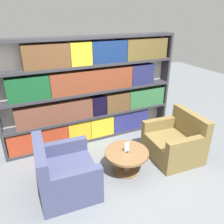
# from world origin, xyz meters

# --- Properties ---
(ground_plane) EXTENTS (14.00, 14.00, 0.00)m
(ground_plane) POSITION_xyz_m (0.00, 0.00, 0.00)
(ground_plane) COLOR slate
(bookshelf) EXTENTS (3.45, 0.30, 2.06)m
(bookshelf) POSITION_xyz_m (0.00, 1.51, 1.01)
(bookshelf) COLOR silver
(bookshelf) RESTS_ON ground_plane
(armchair_left) EXTENTS (0.86, 0.96, 0.83)m
(armchair_left) POSITION_xyz_m (-0.92, 0.27, 0.28)
(armchair_left) COLOR #42476B
(armchair_left) RESTS_ON ground_plane
(armchair_right) EXTENTS (0.88, 0.96, 0.83)m
(armchair_right) POSITION_xyz_m (1.10, 0.26, 0.28)
(armchair_right) COLOR olive
(armchair_right) RESTS_ON ground_plane
(coffee_table) EXTENTS (0.71, 0.71, 0.40)m
(coffee_table) POSITION_xyz_m (0.09, 0.24, 0.28)
(coffee_table) COLOR brown
(coffee_table) RESTS_ON ground_plane
(table_sign) EXTENTS (0.08, 0.06, 0.17)m
(table_sign) POSITION_xyz_m (0.09, 0.24, 0.47)
(table_sign) COLOR black
(table_sign) RESTS_ON coffee_table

